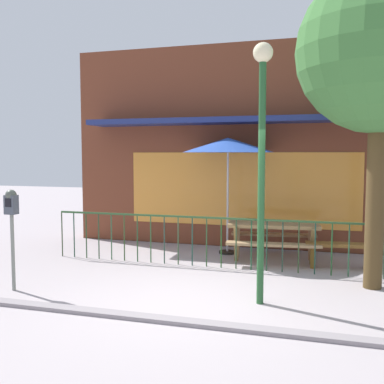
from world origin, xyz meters
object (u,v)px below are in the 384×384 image
patio_bench (343,250)px  street_lamp (262,134)px  picnic_table_left (274,231)px  parking_meter_far (12,213)px  street_tree (380,52)px  patio_umbrella (228,146)px

patio_bench → street_lamp: street_lamp is taller
patio_bench → street_lamp: bearing=-116.6°
picnic_table_left → street_lamp: size_ratio=0.52×
parking_meter_far → street_tree: bearing=17.7°
picnic_table_left → street_tree: (1.75, -1.44, 3.13)m
parking_meter_far → patio_bench: bearing=30.0°
picnic_table_left → patio_bench: 1.39m
patio_umbrella → patio_bench: 3.16m
patio_umbrella → parking_meter_far: size_ratio=1.56×
picnic_table_left → street_tree: size_ratio=0.38×
patio_umbrella → patio_bench: patio_umbrella is taller
patio_umbrella → parking_meter_far: (-2.70, -3.59, -1.10)m
patio_umbrella → street_lamp: size_ratio=0.68×
patio_umbrella → street_tree: (2.78, -1.84, 1.40)m
street_lamp → street_tree: bearing=38.1°
street_tree → picnic_table_left: bearing=140.4°
patio_bench → patio_umbrella: bearing=164.6°
patio_bench → street_tree: (0.41, -1.18, 3.39)m
picnic_table_left → patio_bench: bearing=-11.0°
parking_meter_far → street_lamp: street_lamp is taller
patio_umbrella → street_tree: 3.62m
patio_umbrella → street_tree: bearing=-33.5°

